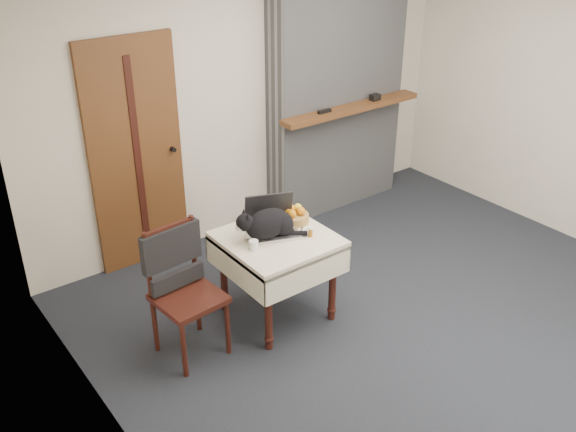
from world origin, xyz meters
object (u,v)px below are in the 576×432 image
object	(u,v)px
laptop	(272,223)
pill_bottle	(310,232)
cat	(269,224)
chair	(179,273)
door	(136,156)
cream_jar	(254,245)
fruit_basket	(294,216)
side_table	(277,250)

from	to	relation	value
laptop	pill_bottle	world-z (taller)	laptop
cat	chair	xyz separation A→B (m)	(-0.72, 0.07, -0.19)
chair	door	bearing A→B (deg)	70.94
door	pill_bottle	bearing A→B (deg)	-67.25
door	laptop	world-z (taller)	door
pill_bottle	chair	distance (m)	1.01
cream_jar	fruit_basket	xyz separation A→B (m)	(0.49, 0.17, 0.02)
door	cat	distance (m)	1.43
cream_jar	pill_bottle	world-z (taller)	pill_bottle
side_table	fruit_basket	bearing A→B (deg)	25.47
chair	laptop	bearing A→B (deg)	-4.78
side_table	fruit_basket	world-z (taller)	fruit_basket
cream_jar	pill_bottle	bearing A→B (deg)	-12.07
fruit_basket	chair	distance (m)	1.03
cat	chair	bearing A→B (deg)	-174.13
door	pill_bottle	size ratio (longest dim) A/B	25.89
side_table	cream_jar	bearing A→B (deg)	-169.10
laptop	cat	bearing A→B (deg)	-116.16
cat	cream_jar	xyz separation A→B (m)	(-0.19, -0.08, -0.08)
pill_bottle	door	bearing A→B (deg)	112.75
laptop	cat	distance (m)	0.11
fruit_basket	chair	xyz separation A→B (m)	(-1.02, -0.02, -0.13)
side_table	door	bearing A→B (deg)	107.55
door	fruit_basket	world-z (taller)	door
cat	pill_bottle	size ratio (longest dim) A/B	6.60
laptop	pill_bottle	size ratio (longest dim) A/B	5.94
side_table	fruit_basket	xyz separation A→B (m)	(0.25, 0.12, 0.16)
side_table	fruit_basket	size ratio (longest dim) A/B	3.49
cat	chair	world-z (taller)	chair
laptop	fruit_basket	size ratio (longest dim) A/B	2.05
door	cream_jar	size ratio (longest dim) A/B	27.70
door	pill_bottle	xyz separation A→B (m)	(0.65, -1.54, -0.26)
cat	cream_jar	distance (m)	0.22
laptop	cat	size ratio (longest dim) A/B	0.90
pill_bottle	side_table	bearing A→B (deg)	145.25
laptop	cream_jar	bearing A→B (deg)	-128.99
laptop	cat	world-z (taller)	laptop
side_table	cream_jar	distance (m)	0.29
cream_jar	pill_bottle	xyz separation A→B (m)	(0.44, -0.09, 0.00)
cat	fruit_basket	size ratio (longest dim) A/B	2.28
cat	cream_jar	size ratio (longest dim) A/B	7.06
door	cream_jar	bearing A→B (deg)	-82.04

